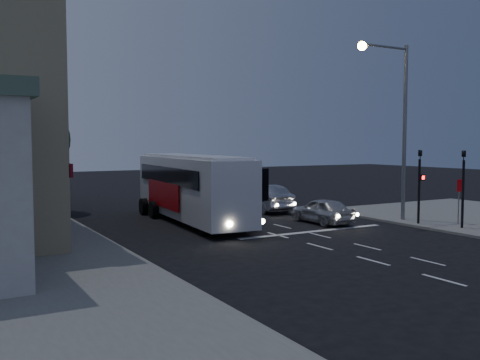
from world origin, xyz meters
TOP-DOWN VIEW (x-y plane):
  - ground at (0.00, 0.00)m, footprint 120.00×120.00m
  - road_markings at (1.29, 3.31)m, footprint 8.00×30.55m
  - tour_bus at (-1.72, 7.53)m, footprint 3.22×11.52m
  - car_suv at (3.94, 3.80)m, footprint 1.60×3.89m
  - car_sedan_a at (3.96, 9.55)m, footprint 1.89×4.86m
  - car_sedan_b at (4.14, 14.65)m, footprint 3.60×5.64m
  - traffic_signal_main at (7.60, 0.78)m, footprint 0.25×0.35m
  - traffic_signal_side at (8.30, -1.20)m, footprint 0.18×0.15m
  - regulatory_sign at (9.30, -0.24)m, footprint 0.45×0.12m
  - streetlight at (7.34, 2.20)m, footprint 3.32×0.44m
  - street_tree at (-8.21, 15.02)m, footprint 4.00×4.00m

SIDE VIEW (x-z plane):
  - ground at x=0.00m, z-range 0.00..0.00m
  - road_markings at x=1.29m, z-range 0.00..0.01m
  - car_suv at x=3.94m, z-range 0.00..1.32m
  - car_sedan_b at x=4.14m, z-range 0.00..1.52m
  - car_sedan_a at x=3.96m, z-range 0.00..1.58m
  - regulatory_sign at x=9.30m, z-range 0.50..2.70m
  - tour_bus at x=-1.72m, z-range 0.14..3.63m
  - traffic_signal_main at x=7.60m, z-range 0.37..4.47m
  - traffic_signal_side at x=8.30m, z-range 0.37..4.47m
  - street_tree at x=-8.21m, z-range 1.40..7.60m
  - streetlight at x=7.34m, z-range 1.23..10.23m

